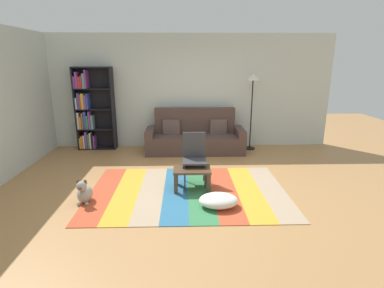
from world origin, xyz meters
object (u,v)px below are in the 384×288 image
object	(u,v)px
bookshelf	(90,111)
couch	(195,137)
pouf	(219,200)
dog	(84,193)
standing_lamp	(253,87)
tv_remote	(185,167)
folding_chair	(194,154)
coffee_table	(192,173)

from	to	relation	value
bookshelf	couch	bearing A→B (deg)	-6.51
pouf	dog	world-z (taller)	dog
couch	dog	xyz separation A→B (m)	(-1.78, -2.64, -0.18)
bookshelf	dog	xyz separation A→B (m)	(0.70, -2.92, -0.77)
dog	standing_lamp	bearing A→B (deg)	41.75
couch	pouf	world-z (taller)	couch
couch	tv_remote	xyz separation A→B (m)	(-0.25, -2.13, 0.04)
standing_lamp	tv_remote	xyz separation A→B (m)	(-1.59, -2.27, -1.11)
couch	tv_remote	bearing A→B (deg)	-96.72
pouf	tv_remote	size ratio (longest dim) A/B	3.85
bookshelf	pouf	world-z (taller)	bookshelf
bookshelf	folding_chair	size ratio (longest dim) A/B	2.16
pouf	coffee_table	bearing A→B (deg)	119.44
dog	bookshelf	bearing A→B (deg)	103.51
dog	couch	bearing A→B (deg)	55.99
coffee_table	folding_chair	distance (m)	0.35
coffee_table	dog	size ratio (longest dim) A/B	1.54
standing_lamp	folding_chair	world-z (taller)	standing_lamp
pouf	dog	size ratio (longest dim) A/B	1.45
folding_chair	standing_lamp	bearing A→B (deg)	108.30
standing_lamp	folding_chair	xyz separation A→B (m)	(-1.42, -2.08, -0.96)
folding_chair	bookshelf	bearing A→B (deg)	-170.15
dog	coffee_table	bearing A→B (deg)	15.24
tv_remote	dog	bearing A→B (deg)	-150.00
dog	standing_lamp	size ratio (longest dim) A/B	0.22
bookshelf	coffee_table	size ratio (longest dim) A/B	3.18
bookshelf	standing_lamp	world-z (taller)	bookshelf
coffee_table	folding_chair	world-z (taller)	folding_chair
dog	folding_chair	bearing A→B (deg)	22.45
coffee_table	folding_chair	bearing A→B (deg)	78.83
couch	standing_lamp	xyz separation A→B (m)	(1.34, 0.15, 1.15)
coffee_table	dog	bearing A→B (deg)	-164.76
pouf	folding_chair	xyz separation A→B (m)	(-0.32, 0.91, 0.43)
pouf	standing_lamp	size ratio (longest dim) A/B	0.32
coffee_table	tv_remote	size ratio (longest dim) A/B	4.09
couch	tv_remote	world-z (taller)	couch
folding_chair	pouf	bearing A→B (deg)	-17.89
bookshelf	dog	world-z (taller)	bookshelf
coffee_table	standing_lamp	bearing A→B (deg)	57.76
coffee_table	pouf	size ratio (longest dim) A/B	1.06
coffee_table	bookshelf	bearing A→B (deg)	133.53
coffee_table	folding_chair	size ratio (longest dim) A/B	0.68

